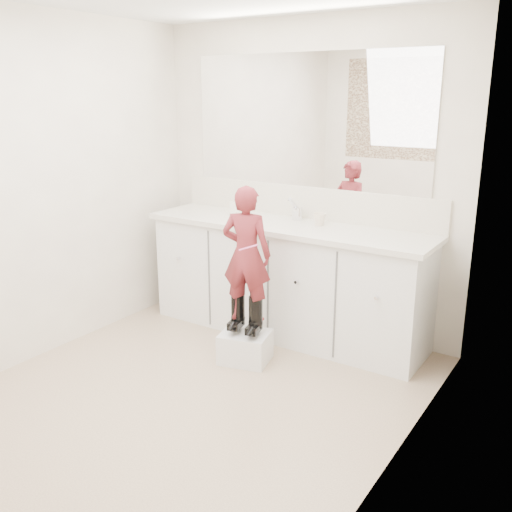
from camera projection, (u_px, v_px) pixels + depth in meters
The scene contains 16 objects.
floor at pixel (188, 397), 3.59m from camera, with size 3.00×3.00×0.00m, color #826755.
wall_back at pixel (306, 178), 4.47m from camera, with size 2.60×2.60×0.00m, color beige.
wall_left at pixel (37, 190), 3.94m from camera, with size 3.00×3.00×0.00m, color beige.
wall_right at pixel (401, 242), 2.58m from camera, with size 3.00×3.00×0.00m, color beige.
vanity_cabinet at pixel (287, 281), 4.46m from camera, with size 2.20×0.55×0.85m, color silver.
countertop at pixel (286, 226), 4.33m from camera, with size 2.28×0.58×0.04m, color beige.
backsplash at pixel (304, 202), 4.51m from camera, with size 2.28×0.03×0.25m, color beige.
mirror at pixel (306, 121), 4.34m from camera, with size 2.00×0.02×1.00m, color white.
faucet at pixel (297, 214), 4.44m from camera, with size 0.08×0.08×0.10m, color silver.
cup at pixel (319, 219), 4.26m from camera, with size 0.10×0.10×0.09m, color beige.
soap_bottle at pixel (236, 205), 4.60m from camera, with size 0.08×0.08×0.17m, color white.
step_stool at pixel (245, 347), 4.05m from camera, with size 0.34×0.28×0.21m, color silver.
boot_left at pixel (238, 311), 4.04m from camera, with size 0.10×0.19×0.28m, color black, non-canonical shape.
boot_right at pixel (256, 316), 3.96m from camera, with size 0.10×0.19×0.28m, color black, non-canonical shape.
toddler at pixel (246, 254), 3.88m from camera, with size 0.35×0.23×0.95m, color #B3373F.
toothbrush at pixel (248, 248), 3.76m from camera, with size 0.01×0.01×0.14m, color pink.
Camera 1 is at (2.11, -2.45, 1.85)m, focal length 40.00 mm.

